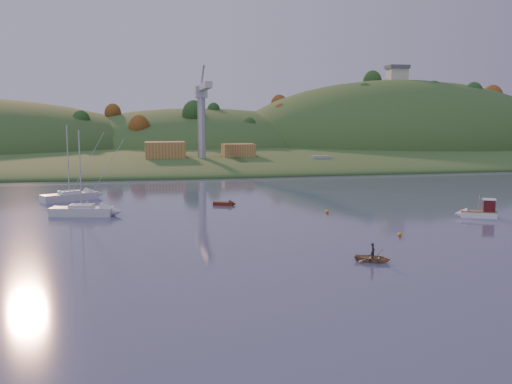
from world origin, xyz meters
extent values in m
plane|color=#383E5B|center=(0.00, 0.00, 0.00)|extent=(500.00, 500.00, 0.00)
cube|color=#2C451B|center=(0.00, 230.00, 0.00)|extent=(620.00, 220.00, 1.50)
ellipsoid|color=#2C451B|center=(0.00, 165.00, 0.00)|extent=(640.00, 150.00, 7.00)
ellipsoid|color=#2C451B|center=(10.00, 210.00, 0.00)|extent=(140.00, 120.00, 36.00)
ellipsoid|color=#2C451B|center=(95.00, 195.00, 0.00)|extent=(150.00, 130.00, 60.00)
cube|color=beige|center=(95.00, 195.00, 32.50)|extent=(8.00, 6.00, 5.00)
cube|color=#595960|center=(95.00, 195.00, 35.70)|extent=(9.00, 7.00, 1.50)
cube|color=slate|center=(5.00, 122.00, 1.20)|extent=(42.00, 16.00, 2.40)
cube|color=olive|center=(-8.00, 123.00, 4.80)|extent=(11.00, 8.00, 4.80)
cube|color=olive|center=(13.00, 124.00, 4.40)|extent=(9.00, 7.00, 4.00)
cylinder|color=#B7B7BC|center=(2.00, 120.00, 11.40)|extent=(2.20, 2.20, 18.00)
cube|color=#B7B7BC|center=(2.00, 120.00, 20.90)|extent=(3.20, 3.20, 3.20)
cube|color=#B7B7BC|center=(2.00, 111.00, 21.90)|extent=(1.80, 18.00, 1.60)
cube|color=#B7B7BC|center=(2.00, 125.00, 21.90)|extent=(1.80, 10.00, 1.60)
cube|color=white|center=(31.08, 31.99, 0.42)|extent=(4.96, 3.67, 0.85)
cone|color=white|center=(28.99, 33.07, 0.42)|extent=(2.24, 2.26, 1.69)
cube|color=brown|center=(31.08, 31.99, 0.87)|extent=(4.98, 3.72, 0.11)
cube|color=#521314|center=(32.25, 31.38, 1.69)|extent=(1.99, 1.95, 1.69)
cube|color=white|center=(32.25, 31.38, 2.59)|extent=(2.24, 2.20, 0.14)
cylinder|color=silver|center=(31.08, 31.99, 1.98)|extent=(0.10, 0.10, 2.26)
cube|color=silver|center=(-26.66, 60.38, 0.62)|extent=(9.26, 6.81, 1.25)
cube|color=silver|center=(-26.66, 60.38, 1.30)|extent=(3.97, 3.44, 0.79)
cylinder|color=silver|center=(-26.66, 60.38, 6.92)|extent=(0.18, 0.18, 11.35)
cylinder|color=silver|center=(-26.66, 60.38, 1.55)|extent=(3.23, 1.88, 0.12)
cylinder|color=silver|center=(-26.66, 60.38, 1.65)|extent=(2.95, 1.86, 0.36)
cube|color=silver|center=(-23.19, 44.54, 0.60)|extent=(9.05, 4.40, 1.20)
cube|color=silver|center=(-23.19, 44.54, 1.25)|extent=(3.60, 2.61, 0.76)
cylinder|color=silver|center=(-23.19, 44.54, 6.63)|extent=(0.18, 0.18, 10.87)
cylinder|color=silver|center=(-23.19, 44.54, 1.50)|extent=(3.42, 0.86, 0.12)
cylinder|color=silver|center=(-23.19, 44.54, 1.60)|extent=(3.05, 1.00, 0.36)
imported|color=#A28259|center=(6.82, 11.77, 0.35)|extent=(4.18, 3.86, 0.71)
imported|color=black|center=(6.82, 11.77, 0.78)|extent=(0.62, 0.68, 1.57)
cube|color=#5C1D0D|center=(-2.13, 50.33, 0.26)|extent=(3.36, 2.27, 0.52)
cone|color=#5C1D0D|center=(-0.67, 49.77, 0.26)|extent=(1.46, 1.55, 1.25)
cube|color=slate|center=(35.00, 115.40, 0.81)|extent=(13.00, 5.61, 1.63)
cube|color=#B7B7BC|center=(35.00, 115.40, 2.17)|extent=(5.64, 3.18, 2.17)
sphere|color=orange|center=(14.57, 22.07, 0.25)|extent=(0.50, 0.50, 0.50)
sphere|color=orange|center=(11.56, 39.50, 0.25)|extent=(0.50, 0.50, 0.50)
sphere|color=orange|center=(-26.35, 48.65, 0.25)|extent=(0.50, 0.50, 0.50)
camera|label=1|loc=(-14.89, -38.46, 13.71)|focal=40.00mm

